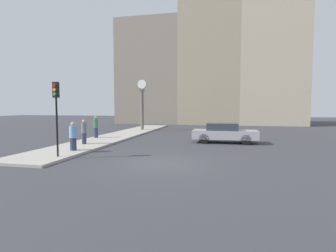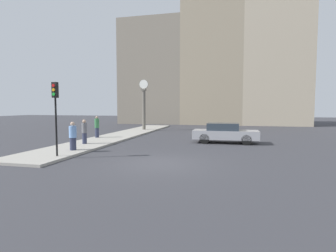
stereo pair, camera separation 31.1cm
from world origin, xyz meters
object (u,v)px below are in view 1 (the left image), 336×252
object	(u,v)px
sedan_car	(224,133)
pedestrian_blue_stripe	(73,136)
pedestrian_grey_jacket	(84,132)
street_clock	(142,105)
pedestrian_green_hoodie	(96,127)
traffic_light_near	(56,103)

from	to	relation	value
sedan_car	pedestrian_blue_stripe	size ratio (longest dim) A/B	2.83
sedan_car	pedestrian_blue_stripe	bearing A→B (deg)	-144.38
pedestrian_blue_stripe	pedestrian_grey_jacket	xyz separation A→B (m)	(-0.75, 2.45, 0.02)
street_clock	sedan_car	bearing A→B (deg)	-42.33
pedestrian_blue_stripe	pedestrian_green_hoodie	xyz separation A→B (m)	(-1.70, 5.88, 0.07)
pedestrian_green_hoodie	pedestrian_grey_jacket	world-z (taller)	pedestrian_green_hoodie
sedan_car	pedestrian_grey_jacket	distance (m)	9.67
sedan_car	pedestrian_blue_stripe	distance (m)	10.18
street_clock	pedestrian_green_hoodie	distance (m)	8.28
traffic_light_near	pedestrian_blue_stripe	distance (m)	2.58
sedan_car	traffic_light_near	size ratio (longest dim) A/B	1.24
street_clock	pedestrian_grey_jacket	distance (m)	11.56
traffic_light_near	pedestrian_green_hoodie	xyz separation A→B (m)	(-1.97, 7.68, -1.76)
street_clock	pedestrian_green_hoodie	size ratio (longest dim) A/B	3.15
sedan_car	pedestrian_grey_jacket	world-z (taller)	pedestrian_grey_jacket
pedestrian_grey_jacket	pedestrian_green_hoodie	bearing A→B (deg)	105.49
traffic_light_near	pedestrian_green_hoodie	world-z (taller)	traffic_light_near
traffic_light_near	pedestrian_green_hoodie	size ratio (longest dim) A/B	2.13
sedan_car	street_clock	bearing A→B (deg)	137.67
sedan_car	pedestrian_grey_jacket	xyz separation A→B (m)	(-9.03, -3.48, 0.20)
sedan_car	pedestrian_green_hoodie	world-z (taller)	pedestrian_green_hoodie
pedestrian_green_hoodie	sedan_car	bearing A→B (deg)	0.30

